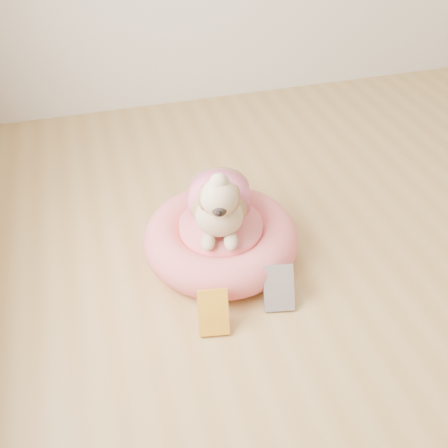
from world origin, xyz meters
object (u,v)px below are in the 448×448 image
object	(u,v)px
pet_bed	(221,238)
book_white	(279,288)
book_yellow	(213,312)
dog	(219,190)

from	to	relation	value
pet_bed	book_white	size ratio (longest dim) A/B	3.67
book_yellow	book_white	distance (m)	0.29
dog	pet_bed	bearing A→B (deg)	-41.58
pet_bed	dog	size ratio (longest dim) A/B	1.47
dog	book_yellow	world-z (taller)	dog
dog	book_white	bearing A→B (deg)	-52.24
pet_bed	book_white	bearing A→B (deg)	-67.71
book_yellow	dog	bearing A→B (deg)	81.29
pet_bed	book_white	world-z (taller)	pet_bed
dog	book_white	distance (m)	0.47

